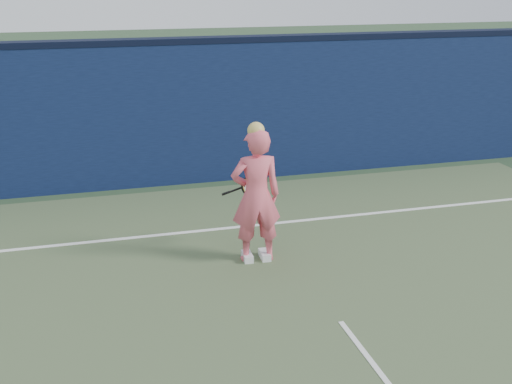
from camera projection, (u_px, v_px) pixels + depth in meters
name	position (u px, v px, depth m)	size (l,w,h in m)	color
ground	(380.00, 374.00, 6.18)	(80.00, 80.00, 0.00)	#243A24
backstop_wall	(229.00, 112.00, 11.70)	(24.00, 0.40, 2.50)	#0C1737
wall_cap	(228.00, 39.00, 11.28)	(24.00, 0.42, 0.10)	black
player	(256.00, 196.00, 8.36)	(0.68, 0.46, 1.89)	#F15D70
racket	(248.00, 186.00, 8.77)	(0.55, 0.12, 0.29)	black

